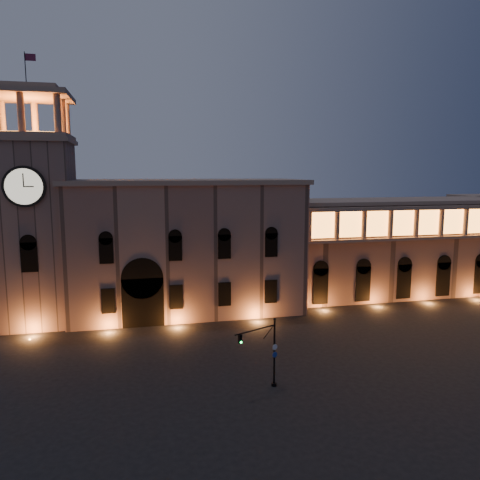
# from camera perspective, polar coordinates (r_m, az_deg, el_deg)

# --- Properties ---
(ground) EXTENTS (160.00, 160.00, 0.00)m
(ground) POSITION_cam_1_polar(r_m,az_deg,el_deg) (44.76, -0.48, -16.27)
(ground) COLOR black
(ground) RESTS_ON ground
(government_building) EXTENTS (30.80, 12.80, 17.60)m
(government_building) POSITION_cam_1_polar(r_m,az_deg,el_deg) (62.82, -6.60, -0.75)
(government_building) COLOR #805F53
(government_building) RESTS_ON ground
(clock_tower) EXTENTS (9.80, 9.80, 32.40)m
(clock_tower) POSITION_cam_1_polar(r_m,az_deg,el_deg) (62.20, -23.69, 1.97)
(clock_tower) COLOR #805F53
(clock_tower) RESTS_ON ground
(colonnade_wing) EXTENTS (40.60, 11.50, 14.50)m
(colonnade_wing) POSITION_cam_1_polar(r_m,az_deg,el_deg) (76.38, 19.57, -0.66)
(colonnade_wing) COLOR #7B5A4E
(colonnade_wing) RESTS_ON ground
(traffic_light) EXTENTS (4.16, 2.08, 6.20)m
(traffic_light) POSITION_cam_1_polar(r_m,az_deg,el_deg) (41.35, 3.40, -13.52)
(traffic_light) COLOR black
(traffic_light) RESTS_ON ground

